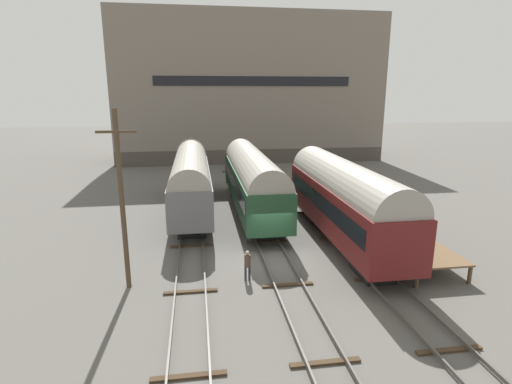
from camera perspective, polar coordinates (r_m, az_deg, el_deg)
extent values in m
plane|color=#56544F|center=(23.23, 2.86, -9.88)|extent=(200.00, 200.00, 0.00)
cube|color=#4C4742|center=(22.80, -11.10, -10.13)|extent=(0.08, 60.00, 0.16)
cube|color=#4C4742|center=(22.77, -7.43, -10.01)|extent=(0.08, 60.00, 0.16)
cube|color=#3D2D1E|center=(15.08, -9.58, -24.54)|extent=(2.60, 0.24, 0.10)
cube|color=#3D2D1E|center=(20.13, -9.33, -13.88)|extent=(2.60, 0.24, 0.10)
cube|color=#3D2D1E|center=(25.59, -9.19, -7.62)|extent=(2.60, 0.24, 0.10)
cube|color=#3D2D1E|center=(31.25, -9.11, -3.59)|extent=(2.60, 0.24, 0.10)
cube|color=#3D2D1E|center=(37.02, -9.05, -0.81)|extent=(2.60, 0.24, 0.10)
cube|color=#3D2D1E|center=(42.85, -9.01, 1.22)|extent=(2.60, 0.24, 0.10)
cube|color=#3D2D1E|center=(48.73, -8.98, 2.76)|extent=(2.60, 0.24, 0.10)
cube|color=#4C4742|center=(23.04, 1.09, -9.59)|extent=(0.08, 60.00, 0.16)
cube|color=#4C4742|center=(23.30, 4.62, -9.35)|extent=(0.08, 60.00, 0.16)
cube|color=#3D2D1E|center=(15.66, 9.86, -22.89)|extent=(2.60, 0.24, 0.10)
cube|color=#3D2D1E|center=(20.57, 4.54, -13.08)|extent=(2.60, 0.24, 0.10)
cube|color=#3D2D1E|center=(25.94, 1.56, -7.13)|extent=(2.60, 0.24, 0.10)
cube|color=#3D2D1E|center=(31.54, -0.34, -3.24)|extent=(2.60, 0.24, 0.10)
cube|color=#3D2D1E|center=(37.26, -1.65, -0.54)|extent=(2.60, 0.24, 0.10)
cube|color=#3D2D1E|center=(43.06, -2.61, 1.45)|extent=(2.60, 0.24, 0.10)
cube|color=#3D2D1E|center=(48.91, -3.34, 2.96)|extent=(2.60, 0.24, 0.10)
cube|color=#4C4742|center=(24.25, 12.49, -8.70)|extent=(0.08, 60.00, 0.16)
cube|color=#4C4742|center=(24.78, 15.63, -8.39)|extent=(0.08, 60.00, 0.16)
cube|color=#3D2D1E|center=(17.59, 25.86, -19.67)|extent=(2.60, 0.24, 0.10)
cube|color=#3D2D1E|center=(22.07, 17.06, -11.72)|extent=(2.60, 0.24, 0.10)
cube|color=#3D2D1E|center=(27.14, 11.66, -6.45)|extent=(2.60, 0.24, 0.10)
cube|color=#3D2D1E|center=(32.54, 8.08, -2.84)|extent=(2.60, 0.24, 0.10)
cube|color=#3D2D1E|center=(38.11, 5.54, -0.27)|extent=(2.60, 0.24, 0.10)
cube|color=#3D2D1E|center=(43.80, 3.66, 1.65)|extent=(2.60, 0.24, 0.10)
cube|color=#3D2D1E|center=(49.56, 2.21, 3.12)|extent=(2.60, 0.24, 0.10)
cube|color=black|center=(37.42, -1.70, 0.24)|extent=(1.80, 2.40, 1.00)
cube|color=black|center=(26.91, 1.11, -5.31)|extent=(1.80, 2.40, 1.00)
cube|color=#1E4228|center=(31.67, -0.54, 1.05)|extent=(3.02, 17.01, 2.61)
cube|color=black|center=(31.60, -0.54, 1.60)|extent=(3.06, 15.65, 0.94)
cylinder|color=gray|center=(31.40, -0.54, 3.37)|extent=(2.87, 16.67, 2.87)
cube|color=black|center=(30.89, 8.97, -2.92)|extent=(1.80, 2.40, 1.00)
cube|color=black|center=(22.29, 16.59, -10.15)|extent=(1.80, 2.40, 1.00)
cube|color=#5B1919|center=(25.90, 12.35, -1.99)|extent=(3.08, 15.14, 2.82)
cube|color=black|center=(25.81, 12.39, -1.27)|extent=(3.12, 13.93, 1.01)
cylinder|color=gray|center=(25.56, 12.52, 1.05)|extent=(2.92, 14.84, 2.92)
cube|color=black|center=(38.41, -9.07, 0.43)|extent=(1.80, 2.40, 1.00)
cube|color=black|center=(27.84, -9.19, -4.83)|extent=(1.80, 2.40, 1.00)
cube|color=slate|center=(32.66, -9.24, 1.26)|extent=(2.89, 16.90, 2.60)
cube|color=black|center=(32.59, -9.26, 1.80)|extent=(2.93, 15.54, 0.94)
cylinder|color=gray|center=(32.40, -9.33, 3.51)|extent=(2.75, 16.56, 2.75)
cube|color=brown|center=(27.78, 17.54, -4.27)|extent=(3.17, 14.16, 0.10)
cylinder|color=brown|center=(21.66, 22.00, -11.41)|extent=(0.20, 0.20, 0.95)
cylinder|color=brown|center=(23.19, 28.23, -10.39)|extent=(0.20, 0.20, 0.95)
cylinder|color=brown|center=(33.53, 10.16, -1.66)|extent=(0.20, 0.20, 0.95)
cylinder|color=brown|center=(34.54, 14.67, -1.44)|extent=(0.20, 0.20, 0.95)
cylinder|color=brown|center=(27.36, 14.74, -5.51)|extent=(0.20, 0.20, 0.95)
cylinder|color=brown|center=(28.59, 20.06, -5.07)|extent=(0.20, 0.20, 0.95)
cube|color=brown|center=(26.61, 18.67, -4.07)|extent=(1.40, 0.40, 0.06)
cube|color=brown|center=(26.68, 18.55, -3.44)|extent=(1.40, 0.06, 0.45)
cube|color=black|center=(26.42, 17.48, -4.64)|extent=(0.06, 0.40, 0.40)
cube|color=black|center=(26.95, 19.77, -4.45)|extent=(0.06, 0.40, 0.40)
cylinder|color=#282833|center=(20.89, -1.51, -11.56)|extent=(0.12, 0.12, 0.77)
cylinder|color=#282833|center=(20.92, -0.95, -11.52)|extent=(0.12, 0.12, 0.77)
cylinder|color=#4C382D|center=(20.61, -1.24, -9.76)|extent=(0.32, 0.32, 0.64)
sphere|color=tan|center=(20.44, -1.24, -8.67)|extent=(0.21, 0.21, 0.21)
cylinder|color=#473828|center=(19.87, -18.59, -1.42)|extent=(0.24, 0.24, 8.74)
cube|color=#473828|center=(19.30, -19.36, 8.13)|extent=(1.80, 0.12, 0.12)
cube|color=#46403A|center=(59.38, -1.02, 5.85)|extent=(36.48, 10.66, 1.98)
cube|color=slate|center=(58.80, -1.06, 15.42)|extent=(36.48, 10.66, 17.78)
cube|color=black|center=(53.47, -0.28, 15.57)|extent=(25.54, 0.10, 1.20)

